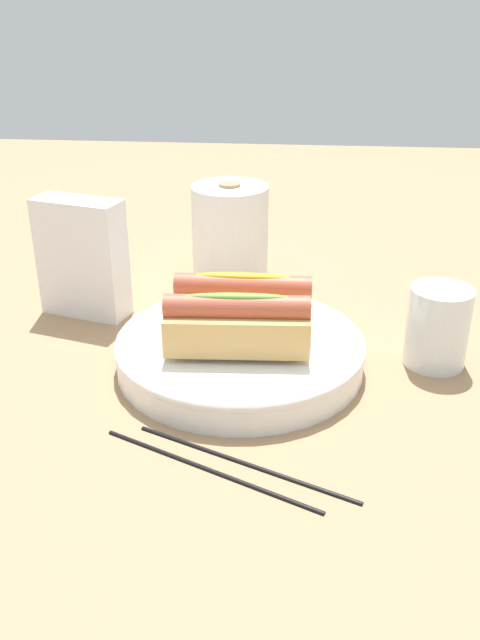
{
  "coord_description": "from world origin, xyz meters",
  "views": [
    {
      "loc": [
        0.09,
        -0.67,
        0.38
      ],
      "look_at": [
        0.03,
        -0.02,
        0.06
      ],
      "focal_mm": 38.04,
      "sensor_mm": 36.0,
      "label": 1
    }
  ],
  "objects": [
    {
      "name": "ground_plane",
      "position": [
        0.0,
        0.0,
        0.0
      ],
      "size": [
        2.4,
        2.4,
        0.0
      ],
      "primitive_type": "plane",
      "color": "#9E7A56"
    },
    {
      "name": "hotdog_front",
      "position": [
        0.03,
        -0.05,
        0.06
      ],
      "size": [
        0.15,
        0.06,
        0.06
      ],
      "color": "tan",
      "rests_on": "serving_bowl"
    },
    {
      "name": "chopstick_near",
      "position": [
        0.05,
        -0.19,
        0.0
      ],
      "size": [
        0.2,
        0.09,
        0.01
      ],
      "primitive_type": "cylinder",
      "rotation": [
        0.0,
        1.57,
        -0.41
      ],
      "color": "black",
      "rests_on": "ground_plane"
    },
    {
      "name": "hotdog_back",
      "position": [
        0.03,
        0.01,
        0.06
      ],
      "size": [
        0.15,
        0.05,
        0.06
      ],
      "color": "#DBB270",
      "rests_on": "serving_bowl"
    },
    {
      "name": "napkin_box",
      "position": [
        -0.18,
        0.1,
        0.07
      ],
      "size": [
        0.12,
        0.07,
        0.15
      ],
      "primitive_type": "cube",
      "rotation": [
        0.0,
        0.0,
        -0.26
      ],
      "color": "white",
      "rests_on": "ground_plane"
    },
    {
      "name": "water_glass",
      "position": [
        0.24,
        0.01,
        0.04
      ],
      "size": [
        0.07,
        0.07,
        0.09
      ],
      "color": "white",
      "rests_on": "ground_plane"
    },
    {
      "name": "chopstick_far",
      "position": [
        0.02,
        -0.2,
        0.0
      ],
      "size": [
        0.2,
        0.1,
        0.01
      ],
      "primitive_type": "cylinder",
      "rotation": [
        0.0,
        1.57,
        -0.43
      ],
      "color": "black",
      "rests_on": "ground_plane"
    },
    {
      "name": "paper_towel_roll",
      "position": [
        -0.02,
        0.26,
        0.07
      ],
      "size": [
        0.11,
        0.11,
        0.13
      ],
      "color": "white",
      "rests_on": "ground_plane"
    },
    {
      "name": "serving_bowl",
      "position": [
        0.03,
        -0.02,
        0.02
      ],
      "size": [
        0.27,
        0.27,
        0.04
      ],
      "color": "white",
      "rests_on": "ground_plane"
    }
  ]
}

